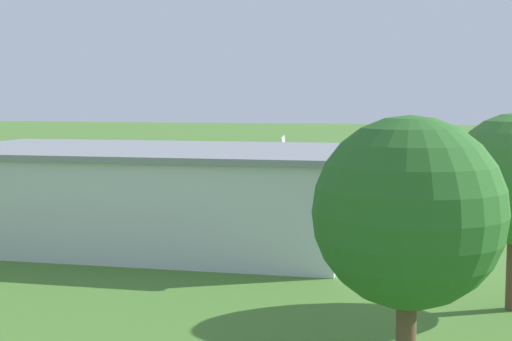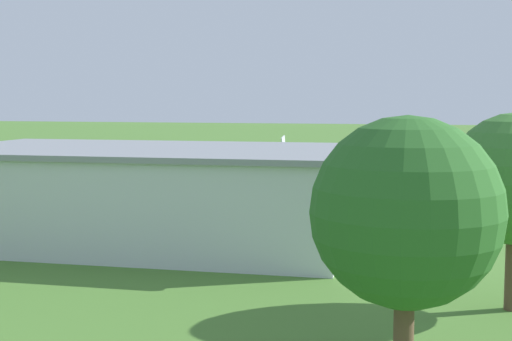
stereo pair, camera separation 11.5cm
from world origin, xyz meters
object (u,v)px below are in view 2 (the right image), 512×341
Objects in this scene: biplane at (291,155)px; car_black at (345,208)px; person_walking_on_apron at (320,200)px; person_crossing_taxiway at (102,194)px; tree_at_field_edge at (406,213)px; car_orange at (48,198)px; hangar at (147,194)px.

car_black is at bearing 113.03° from biplane.
person_walking_on_apron is (-6.01, 16.82, -2.50)m from biplane.
person_walking_on_apron is 20.25m from person_crossing_taxiway.
tree_at_field_edge is at bearing 100.29° from car_black.
biplane reaches higher than car_black.
car_black is 2.51× the size of person_walking_on_apron.
biplane is at bearing -66.97° from car_black.
tree_at_field_edge reaches higher than biplane.
biplane is 27.44m from car_orange.
car_black is at bearing -132.89° from hangar.
hangar is 3.09× the size of tree_at_field_edge.
person_walking_on_apron reaches higher than car_black.
car_black reaches higher than car_orange.
hangar is at bearing 59.98° from person_walking_on_apron.
tree_at_field_edge is (-32.09, 32.72, 5.04)m from car_orange.
person_crossing_taxiway is (11.11, -15.50, -2.33)m from hangar.
car_black is 2.74× the size of person_crossing_taxiway.
tree_at_field_edge reaches higher than person_crossing_taxiway.
hangar is 3.16× the size of biplane.
person_crossing_taxiway is (14.23, 17.12, -2.58)m from biplane.
biplane is at bearing -95.46° from hangar.
car_orange is 5.05m from person_crossing_taxiway.
hangar reaches higher than car_black.
person_crossing_taxiway is at bearing 0.87° from person_walking_on_apron.
car_black is (-11.65, -12.54, -2.32)m from hangar.
hangar reaches higher than car_orange.
biplane is 18.03m from person_walking_on_apron.
biplane is 5.39× the size of person_crossing_taxiway.
hangar is 18.39m from person_walking_on_apron.
hangar is at bearing -49.93° from tree_at_field_edge.
hangar is at bearing 125.65° from person_crossing_taxiway.
hangar is 6.21× the size of car_black.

